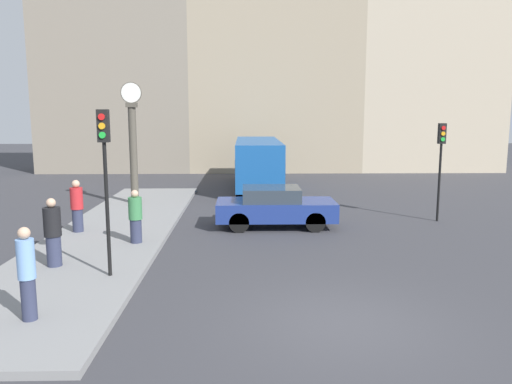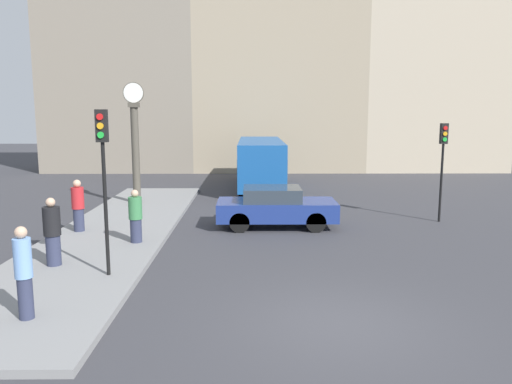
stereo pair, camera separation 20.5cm
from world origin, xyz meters
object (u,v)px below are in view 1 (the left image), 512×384
(sedan_car, at_px, (275,207))
(traffic_light_near, at_px, (105,159))
(pedestrian_blue_stripe, at_px, (27,273))
(bus_distant, at_px, (258,161))
(pedestrian_black_jacket, at_px, (53,233))
(pedestrian_red_top, at_px, (77,206))
(traffic_light_far, at_px, (441,152))
(street_clock, at_px, (133,145))
(pedestrian_green_hoodie, at_px, (135,217))

(sedan_car, xyz_separation_m, traffic_light_near, (-4.37, -5.88, 2.26))
(pedestrian_blue_stripe, bearing_deg, traffic_light_near, 72.53)
(sedan_car, height_order, bus_distant, bus_distant)
(traffic_light_near, bearing_deg, sedan_car, 53.37)
(traffic_light_near, relative_size, pedestrian_black_jacket, 2.25)
(pedestrian_black_jacket, bearing_deg, traffic_light_near, -26.29)
(pedestrian_red_top, bearing_deg, sedan_car, 10.49)
(bus_distant, height_order, pedestrian_blue_stripe, bus_distant)
(traffic_light_far, distance_m, pedestrian_black_jacket, 13.73)
(street_clock, distance_m, pedestrian_red_top, 5.72)
(pedestrian_blue_stripe, bearing_deg, sedan_car, 58.57)
(traffic_light_far, distance_m, pedestrian_blue_stripe, 14.88)
(pedestrian_blue_stripe, bearing_deg, traffic_light_far, 39.19)
(sedan_car, relative_size, street_clock, 0.81)
(street_clock, bearing_deg, sedan_car, -35.12)
(bus_distant, relative_size, pedestrian_black_jacket, 5.12)
(sedan_car, relative_size, pedestrian_green_hoodie, 2.61)
(bus_distant, distance_m, street_clock, 7.89)
(sedan_car, xyz_separation_m, pedestrian_black_jacket, (-6.01, -5.07, 0.29))
(sedan_car, distance_m, street_clock, 7.52)
(traffic_light_far, xyz_separation_m, pedestrian_green_hoodie, (-10.68, -3.57, -1.70))
(pedestrian_green_hoodie, relative_size, pedestrian_red_top, 0.94)
(traffic_light_far, xyz_separation_m, pedestrian_red_top, (-12.93, -2.08, -1.64))
(sedan_car, height_order, street_clock, street_clock)
(pedestrian_green_hoodie, xyz_separation_m, pedestrian_black_jacket, (-1.60, -2.34, 0.08))
(pedestrian_green_hoodie, height_order, pedestrian_black_jacket, pedestrian_black_jacket)
(traffic_light_far, bearing_deg, traffic_light_near, -147.72)
(street_clock, distance_m, pedestrian_green_hoodie, 7.28)
(street_clock, bearing_deg, pedestrian_blue_stripe, -86.69)
(pedestrian_red_top, bearing_deg, pedestrian_black_jacket, -80.36)
(traffic_light_near, distance_m, pedestrian_black_jacket, 2.69)
(street_clock, distance_m, pedestrian_black_jacket, 9.39)
(sedan_car, xyz_separation_m, traffic_light_far, (6.27, 0.84, 1.91))
(pedestrian_red_top, height_order, pedestrian_blue_stripe, pedestrian_blue_stripe)
(bus_distant, distance_m, pedestrian_black_jacket, 15.75)
(pedestrian_black_jacket, bearing_deg, pedestrian_blue_stripe, -76.70)
(traffic_light_far, bearing_deg, pedestrian_red_top, -170.87)
(traffic_light_near, xyz_separation_m, pedestrian_red_top, (-2.29, 4.64, -1.99))
(traffic_light_near, bearing_deg, traffic_light_far, 32.28)
(traffic_light_near, xyz_separation_m, street_clock, (-1.56, 10.05, -0.28))
(sedan_car, height_order, pedestrian_blue_stripe, pedestrian_blue_stripe)
(bus_distant, distance_m, traffic_light_near, 16.09)
(sedan_car, relative_size, pedestrian_red_top, 2.45)
(sedan_car, bearing_deg, pedestrian_red_top, -169.51)
(bus_distant, distance_m, pedestrian_blue_stripe, 18.78)
(bus_distant, bearing_deg, sedan_car, -87.84)
(street_clock, xyz_separation_m, pedestrian_black_jacket, (-0.08, -9.24, -1.70))
(pedestrian_green_hoodie, bearing_deg, pedestrian_blue_stripe, -97.79)
(traffic_light_far, xyz_separation_m, pedestrian_black_jacket, (-12.28, -5.91, -1.63))
(traffic_light_near, relative_size, pedestrian_blue_stripe, 2.20)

